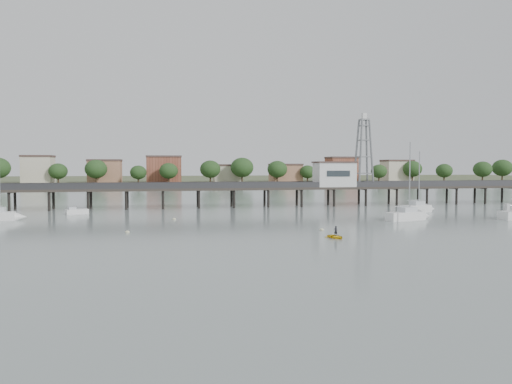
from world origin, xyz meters
The scene contains 12 objects.
ground_plane centered at (0.00, 0.00, 0.00)m, with size 500.00×500.00×0.00m, color slate.
pier centered at (0.00, 60.00, 3.79)m, with size 150.00×5.00×5.50m.
pier_building centered at (25.00, 60.00, 6.67)m, with size 8.40×5.40×5.30m.
lattice_tower centered at (31.50, 60.00, 11.10)m, with size 3.20×3.20×15.50m.
sailboat_c centered at (27.70, 31.42, 0.65)m, with size 7.93×4.36×12.65m.
sailboat_b centered at (-34.42, 42.11, 0.66)m, with size 6.61×2.62×10.81m.
sailboat_f centered at (35.69, 43.31, 0.65)m, with size 7.17×3.88×11.51m.
white_tender centered at (-25.22, 50.39, 0.44)m, with size 3.98×2.80×1.43m.
yellow_dinghy centered at (9.27, 14.92, 0.00)m, with size 1.90×0.55×2.66m, color yellow.
dinghy_occupant centered at (9.27, 14.92, 0.00)m, with size 0.42×1.16×0.28m, color black.
mooring_buoys centered at (12.45, 30.82, 0.08)m, with size 63.33×17.38×0.39m.
far_shore centered at (0.36, 239.58, 0.95)m, with size 500.00×170.00×10.40m.
Camera 1 is at (-10.36, -39.87, 8.36)m, focal length 35.00 mm.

